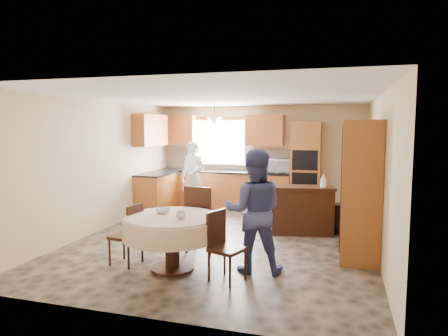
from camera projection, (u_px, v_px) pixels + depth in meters
name	position (u px, v px, depth m)	size (l,w,h in m)	color
floor	(225.00, 240.00, 7.05)	(5.00, 6.00, 0.01)	#705B4E
ceiling	(225.00, 97.00, 6.79)	(5.00, 6.00, 0.01)	white
wall_back	(260.00, 157.00, 9.78)	(5.00, 0.02, 2.50)	tan
wall_front	(142.00, 201.00, 4.06)	(5.00, 0.02, 2.50)	tan
wall_left	(100.00, 166.00, 7.62)	(0.02, 6.00, 2.50)	tan
wall_right	(379.00, 175.00, 6.21)	(0.02, 6.00, 2.50)	tan
window	(220.00, 142.00, 10.01)	(1.40, 0.03, 1.10)	white
curtain_left	(192.00, 140.00, 10.16)	(0.22, 0.02, 1.15)	white
curtain_right	(249.00, 141.00, 9.74)	(0.22, 0.02, 1.15)	white
base_cab_back	(223.00, 190.00, 9.82)	(3.30, 0.60, 0.88)	#AD612E
counter_back	(223.00, 171.00, 9.77)	(3.30, 0.64, 0.04)	black
base_cab_left	(157.00, 193.00, 9.34)	(0.60, 1.20, 0.88)	#AD612E
counter_left	(156.00, 174.00, 9.29)	(0.64, 1.20, 0.04)	black
backsplash	(226.00, 159.00, 10.02)	(3.30, 0.02, 0.55)	beige
wall_cab_left	(179.00, 130.00, 10.13)	(0.85, 0.33, 0.72)	#BB642E
wall_cab_right	(265.00, 130.00, 9.51)	(0.90, 0.33, 0.72)	#BB642E
wall_cab_side	(150.00, 130.00, 9.22)	(0.33, 1.20, 0.72)	#BB642E
oven_tower	(306.00, 167.00, 9.18)	(0.66, 0.62, 2.12)	#AD612E
oven_upper	(305.00, 160.00, 8.86)	(0.56, 0.01, 0.45)	black
oven_lower	(304.00, 183.00, 8.91)	(0.56, 0.01, 0.45)	black
pendant	(214.00, 121.00, 9.49)	(0.36, 0.36, 0.18)	beige
sideboard	(302.00, 212.00, 7.43)	(1.18, 0.49, 0.84)	#3B1F10
space_heater	(343.00, 219.00, 7.46)	(0.40, 0.28, 0.56)	black
cupboard	(360.00, 190.00, 6.03)	(0.55, 1.10, 2.09)	#AD612E
dining_table	(172.00, 228.00, 5.53)	(1.35, 1.35, 0.77)	#3B1F10
chair_left	(130.00, 231.00, 5.75)	(0.43, 0.43, 0.89)	#3B1F10
chair_back	(201.00, 216.00, 6.32)	(0.49, 0.49, 1.07)	#3B1F10
chair_right	(223.00, 242.00, 5.18)	(0.51, 0.51, 0.91)	#3B1F10
framed_picture	(376.00, 144.00, 6.60)	(0.06, 0.63, 0.53)	gold
microwave	(281.00, 166.00, 9.30)	(0.58, 0.39, 0.32)	silver
person_sink	(193.00, 177.00, 9.14)	(0.61, 0.40, 1.67)	silver
person_dining	(254.00, 211.00, 5.47)	(0.82, 0.64, 1.69)	#39417D
bowl_sideboard	(285.00, 187.00, 7.48)	(0.21, 0.21, 0.05)	#B2B2B2
bottle_sideboard	(323.00, 182.00, 7.27)	(0.11, 0.11, 0.29)	silver
cup_table	(181.00, 215.00, 5.33)	(0.12, 0.12, 0.10)	#B2B2B2
bowl_table	(163.00, 211.00, 5.68)	(0.21, 0.21, 0.07)	#B2B2B2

